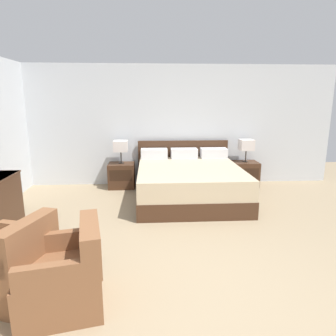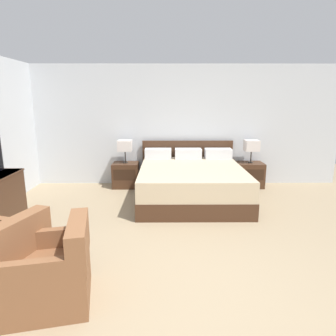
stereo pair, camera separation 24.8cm
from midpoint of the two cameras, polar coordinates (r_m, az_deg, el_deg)
ground_plane at (r=3.00m, az=2.90°, el=-23.89°), size 11.96×11.96×0.00m
wall_back at (r=6.44m, az=-0.94°, el=8.06°), size 7.08×0.06×2.52m
bed at (r=5.54m, az=2.70°, el=-2.58°), size 1.93×2.15×0.95m
nightstand_left at (r=6.33m, az=-9.93°, el=-1.42°), size 0.53×0.44×0.51m
nightstand_right at (r=6.57m, az=13.36°, el=-1.06°), size 0.53×0.44×0.51m
table_lamp_left at (r=6.21m, az=-10.15°, el=4.09°), size 0.28×0.28×0.47m
table_lamp_right at (r=6.45m, az=13.64°, el=4.25°), size 0.28×0.28×0.47m
armchair_by_window at (r=3.33m, az=-29.76°, el=-15.96°), size 0.87×0.86×0.76m
armchair_companion at (r=2.97m, az=-21.33°, el=-18.71°), size 0.82×0.81×0.76m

